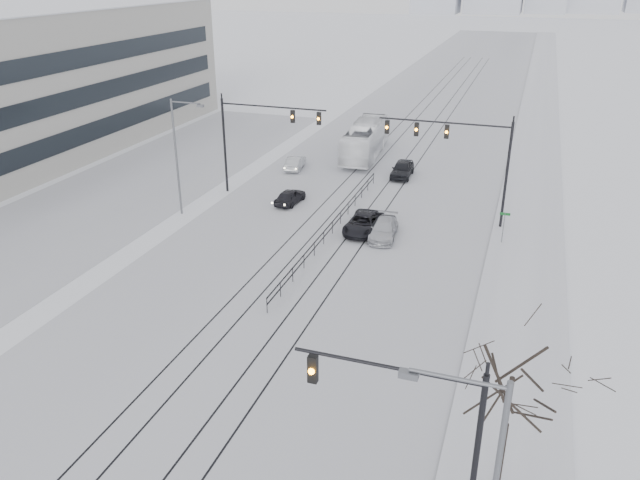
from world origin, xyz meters
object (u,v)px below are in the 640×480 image
Objects in this scene: traffic_mast_near at (426,429)px; sedan_sb_inner at (290,197)px; box_truck at (365,140)px; sedan_nb_front at (363,223)px; bare_tree at (511,390)px; sedan_sb_outer at (295,163)px; sedan_nb_right at (384,229)px; sedan_nb_far at (402,169)px.

sedan_sb_inner is at bearing 119.01° from traffic_mast_near.
traffic_mast_near is at bearing 103.01° from box_truck.
traffic_mast_near is 26.91m from sedan_nb_front.
bare_tree reaches higher than sedan_sb_outer.
sedan_nb_right is (8.88, -4.28, 0.01)m from sedan_sb_inner.
traffic_mast_near is at bearing -79.10° from sedan_nb_far.
traffic_mast_near reaches higher than bare_tree.
bare_tree reaches higher than sedan_nb_far.
sedan_nb_front is 1.08× the size of sedan_nb_far.
sedan_nb_right is (-9.52, 21.54, -3.86)m from bare_tree.
bare_tree reaches higher than sedan_nb_right.
sedan_nb_right is 20.88m from box_truck.
bare_tree is at bearing -74.48° from sedan_nb_far.
sedan_nb_far is at bearing 177.40° from sedan_sb_outer.
box_truck is (-5.04, 5.51, 0.96)m from sedan_nb_far.
sedan_nb_far is (7.20, 9.95, 0.12)m from sedan_sb_inner.
sedan_sb_inner is 15.64m from box_truck.
box_truck is at bearing 103.75° from sedan_nb_right.
sedan_nb_front is (-11.20, 22.12, -3.83)m from bare_tree.
traffic_mast_near reaches higher than sedan_sb_outer.
bare_tree is 31.94m from sedan_sb_inner.
sedan_nb_far reaches higher than sedan_nb_front.
sedan_nb_front is at bearing 155.77° from sedan_nb_right.
traffic_mast_near is 3.85m from bare_tree.
traffic_mast_near is 33.20m from sedan_sb_inner.
sedan_sb_inner is 12.28m from sedan_nb_far.
sedan_nb_right is 0.35× the size of box_truck.
bare_tree is 37.67m from sedan_nb_far.
sedan_nb_front is (-8.79, 25.13, -3.91)m from traffic_mast_near.
sedan_sb_inner is at bearing 153.64° from sedan_nb_front.
bare_tree reaches higher than box_truck.
sedan_nb_right is 14.33m from sedan_nb_far.
box_truck is at bearing 111.48° from bare_tree.
sedan_nb_far is (0.00, 13.65, 0.09)m from sedan_nb_front.
sedan_nb_far is (10.19, 0.95, 0.11)m from sedan_sb_outer.
sedan_sb_outer is 0.88× the size of sedan_nb_far.
traffic_mast_near reaches higher than sedan_nb_far.
sedan_sb_outer is 0.31× the size of box_truck.
sedan_nb_front is at bearing 116.85° from bare_tree.
sedan_nb_right is at bearing 106.14° from traffic_mast_near.
sedan_sb_outer reaches higher than sedan_sb_inner.
traffic_mast_near reaches higher than sedan_nb_right.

